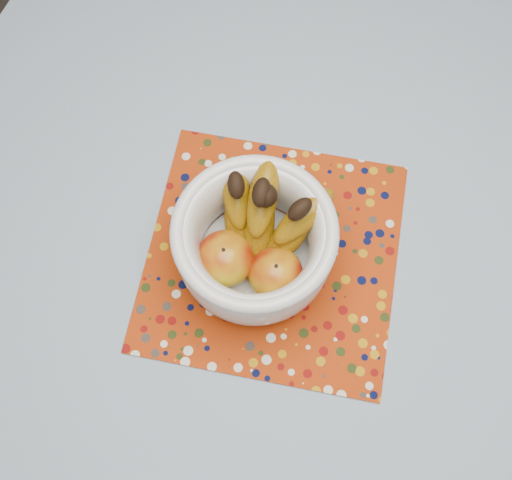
# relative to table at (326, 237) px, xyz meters

# --- Properties ---
(table) EXTENTS (1.20, 1.20, 0.75)m
(table) POSITION_rel_table_xyz_m (0.00, 0.00, 0.00)
(table) COLOR brown
(table) RESTS_ON ground
(tablecloth) EXTENTS (1.32, 1.32, 0.01)m
(tablecloth) POSITION_rel_table_xyz_m (0.00, 0.00, 0.08)
(tablecloth) COLOR slate
(tablecloth) RESTS_ON table
(placemat) EXTENTS (0.42, 0.42, 0.00)m
(placemat) POSITION_rel_table_xyz_m (-0.06, -0.09, 0.09)
(placemat) COLOR #972B08
(placemat) RESTS_ON tablecloth
(fruit_bowl) EXTENTS (0.23, 0.22, 0.17)m
(fruit_bowl) POSITION_rel_table_xyz_m (-0.08, -0.10, 0.17)
(fruit_bowl) COLOR silver
(fruit_bowl) RESTS_ON placemat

